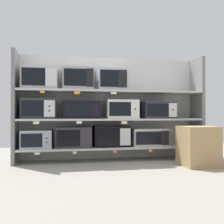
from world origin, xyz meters
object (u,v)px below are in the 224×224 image
object	(u,v)px
microwave_5	(81,110)
shipping_carton	(198,146)
microwave_0	(37,139)
microwave_9	(78,79)
microwave_6	(121,109)
microwave_8	(40,78)
microwave_1	(73,137)
microwave_7	(157,110)
microwave_10	(111,80)
microwave_3	(148,137)
microwave_2	(111,136)
microwave_4	(39,109)

from	to	relation	value
microwave_5	shipping_carton	world-z (taller)	microwave_5
microwave_0	microwave_9	world-z (taller)	microwave_9
microwave_6	microwave_8	xyz separation A→B (m)	(-1.22, -0.00, 0.45)
microwave_1	microwave_7	bearing A→B (deg)	0.01
microwave_8	microwave_10	xyz separation A→B (m)	(1.06, -0.00, 0.00)
microwave_1	microwave_7	distance (m)	1.39
microwave_7	microwave_8	xyz separation A→B (m)	(-1.81, -0.00, 0.46)
microwave_6	microwave_3	bearing A→B (deg)	-0.00
microwave_10	microwave_3	bearing A→B (deg)	0.01
microwave_3	microwave_6	world-z (taller)	microwave_6
microwave_5	microwave_10	size ratio (longest dim) A/B	1.30
microwave_0	microwave_1	world-z (taller)	microwave_1
microwave_2	microwave_6	size ratio (longest dim) A/B	1.14
microwave_5	microwave_9	distance (m)	0.46
microwave_10	microwave_2	bearing A→B (deg)	-0.97
microwave_3	shipping_carton	bearing A→B (deg)	-54.46
microwave_0	microwave_9	xyz separation A→B (m)	(0.59, -0.00, 0.89)
microwave_3	microwave_10	distance (m)	1.07
microwave_0	microwave_8	xyz separation A→B (m)	(0.04, -0.00, 0.89)
microwave_4	microwave_5	distance (m)	0.62
microwave_2	shipping_carton	bearing A→B (deg)	-32.13
microwave_0	microwave_7	bearing A→B (deg)	0.00
microwave_1	microwave_10	size ratio (longest dim) A/B	1.24
microwave_2	microwave_0	bearing A→B (deg)	179.99
microwave_2	microwave_5	distance (m)	0.61
microwave_6	microwave_8	world-z (taller)	microwave_8
microwave_5	microwave_10	xyz separation A→B (m)	(0.46, -0.00, 0.46)
microwave_9	microwave_10	distance (m)	0.51
microwave_4	microwave_1	bearing A→B (deg)	-0.01
microwave_2	microwave_6	bearing A→B (deg)	0.09
microwave_2	microwave_4	size ratio (longest dim) A/B	1.13
microwave_0	microwave_4	distance (m)	0.44
microwave_1	microwave_4	size ratio (longest dim) A/B	1.09
microwave_4	microwave_10	world-z (taller)	microwave_10
microwave_9	microwave_4	bearing A→B (deg)	-180.00
microwave_8	microwave_4	bearing A→B (deg)	179.89
microwave_5	microwave_4	bearing A→B (deg)	-180.00
microwave_8	microwave_9	distance (m)	0.55
microwave_6	microwave_7	size ratio (longest dim) A/B	0.96
microwave_8	microwave_3	bearing A→B (deg)	0.00
microwave_5	shipping_carton	size ratio (longest dim) A/B	1.03
microwave_10	microwave_1	bearing A→B (deg)	-180.00
microwave_7	microwave_8	world-z (taller)	microwave_8
microwave_3	microwave_10	size ratio (longest dim) A/B	1.30
microwave_10	microwave_9	bearing A→B (deg)	179.99
microwave_5	microwave_7	size ratio (longest dim) A/B	1.10
microwave_6	microwave_7	world-z (taller)	microwave_6
microwave_0	microwave_1	xyz separation A→B (m)	(0.52, -0.00, 0.02)
microwave_1	microwave_4	world-z (taller)	microwave_4
microwave_8	microwave_1	bearing A→B (deg)	-0.01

